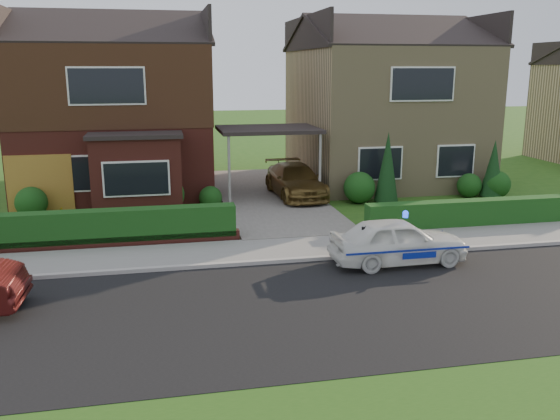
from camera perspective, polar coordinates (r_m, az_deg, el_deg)
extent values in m
plane|color=#234F15|center=(13.19, 7.82, -8.94)|extent=(120.00, 120.00, 0.00)
cube|color=black|center=(13.19, 7.82, -8.94)|extent=(60.00, 6.00, 0.02)
cube|color=#9E9993|center=(15.89, 4.18, -4.66)|extent=(60.00, 0.16, 0.12)
cube|color=slate|center=(16.86, 3.21, -3.60)|extent=(60.00, 2.00, 0.10)
cube|color=#666059|center=(23.37, -1.12, 1.32)|extent=(3.80, 12.00, 0.12)
cube|color=maroon|center=(25.60, -15.44, 8.34)|extent=(7.20, 8.00, 5.80)
cube|color=white|center=(21.97, -19.94, 3.27)|extent=(1.80, 0.08, 1.30)
cube|color=white|center=(21.74, -11.64, 3.71)|extent=(1.60, 0.08, 1.30)
cube|color=white|center=(21.51, -16.34, 11.39)|extent=(2.60, 0.08, 1.30)
cube|color=black|center=(25.52, -15.65, 11.58)|extent=(7.26, 8.06, 2.90)
cube|color=maroon|center=(21.09, -13.58, 3.17)|extent=(3.00, 1.40, 2.70)
cube|color=black|center=(20.89, -13.80, 7.00)|extent=(3.20, 1.60, 0.14)
cube|color=tan|center=(27.42, 9.81, 8.94)|extent=(7.20, 8.00, 5.80)
cube|color=white|center=(23.30, 9.61, 4.45)|extent=(1.80, 0.08, 1.30)
cube|color=white|center=(24.62, 16.52, 4.56)|extent=(1.60, 0.08, 1.30)
cube|color=white|center=(23.65, 13.56, 11.70)|extent=(2.60, 0.08, 1.30)
cube|color=black|center=(22.96, -1.15, 7.77)|extent=(3.80, 3.00, 0.14)
cylinder|color=gray|center=(21.52, -4.91, 3.70)|extent=(0.10, 0.10, 2.70)
cylinder|color=gray|center=(22.17, 3.87, 4.01)|extent=(0.10, 0.10, 2.70)
cube|color=#935C20|center=(22.16, -22.08, 2.25)|extent=(2.20, 0.10, 2.10)
cube|color=maroon|center=(17.52, -16.55, -3.05)|extent=(7.70, 0.25, 0.36)
cube|color=#113711|center=(17.71, -16.47, -3.47)|extent=(7.50, 0.55, 0.90)
cube|color=#113711|center=(20.18, 18.40, -1.54)|extent=(7.50, 0.55, 0.80)
sphere|color=#113711|center=(21.86, -22.82, 0.67)|extent=(1.08, 1.08, 1.08)
sphere|color=#113711|center=(21.21, -10.96, 1.46)|extent=(1.32, 1.32, 1.32)
sphere|color=#113711|center=(21.63, -6.70, 1.20)|extent=(0.84, 0.84, 0.84)
sphere|color=#113711|center=(22.56, 7.65, 2.15)|extent=(1.20, 1.20, 1.20)
sphere|color=#113711|center=(24.56, 17.76, 2.27)|extent=(0.96, 0.96, 0.96)
sphere|color=#113711|center=(24.80, 20.12, 2.33)|extent=(1.08, 1.08, 1.08)
cone|color=black|center=(22.60, 10.27, 3.88)|extent=(0.90, 0.90, 2.60)
cone|color=black|center=(24.60, 19.83, 3.60)|extent=(0.90, 0.90, 2.20)
imported|color=white|center=(15.73, 11.28, -2.99)|extent=(1.50, 3.59, 1.21)
sphere|color=#193FF2|center=(15.62, 11.99, -0.53)|extent=(0.17, 0.17, 0.17)
cube|color=navy|center=(15.11, 12.32, -3.92)|extent=(3.28, 0.02, 0.05)
cube|color=navy|center=(16.38, 10.30, -2.46)|extent=(3.28, 0.01, 0.05)
ellipsoid|color=black|center=(15.22, 8.00, -2.42)|extent=(0.22, 0.17, 0.21)
sphere|color=white|center=(15.17, 8.12, -2.51)|extent=(0.11, 0.11, 0.11)
sphere|color=black|center=(15.17, 8.11, -1.93)|extent=(0.13, 0.13, 0.13)
cone|color=black|center=(15.15, 7.95, -1.69)|extent=(0.04, 0.04, 0.05)
cone|color=black|center=(15.18, 8.27, -1.67)|extent=(0.04, 0.04, 0.05)
imported|color=brown|center=(23.06, 1.50, 2.86)|extent=(1.93, 4.32, 1.23)
imported|color=gray|center=(19.42, -20.66, -1.03)|extent=(0.59, 0.59, 0.84)
imported|color=gray|center=(18.49, -20.94, -1.88)|extent=(0.46, 0.46, 0.77)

